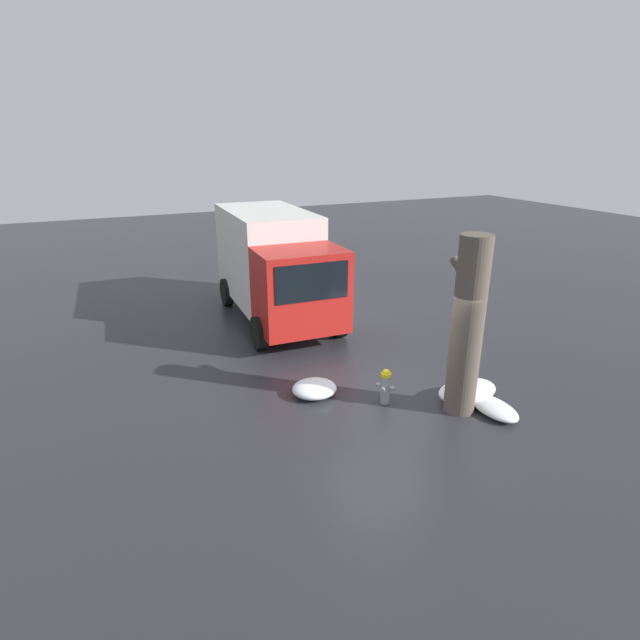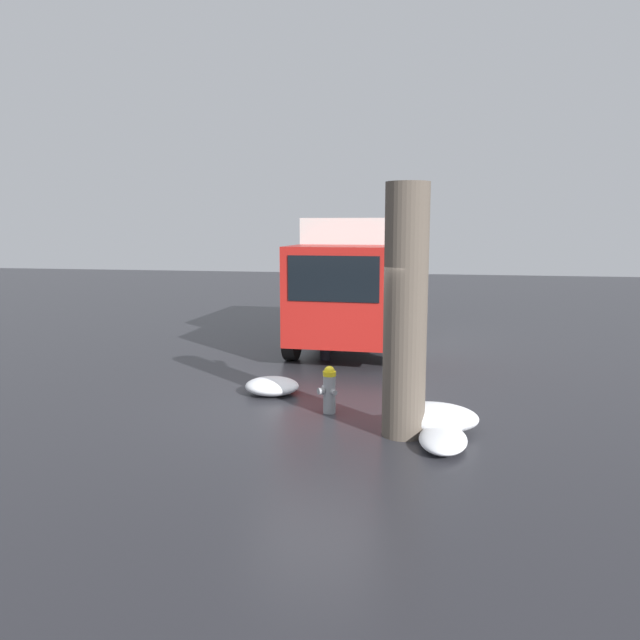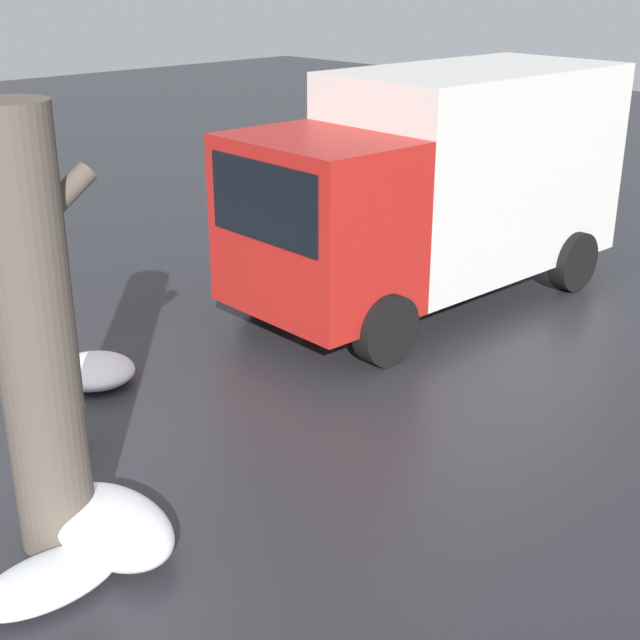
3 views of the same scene
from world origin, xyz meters
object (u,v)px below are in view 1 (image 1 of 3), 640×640
(tree_trunk, at_px, (467,327))
(pedestrian, at_px, (284,312))
(delivery_truck, at_px, (274,263))
(fire_hydrant, at_px, (385,386))

(tree_trunk, distance_m, pedestrian, 5.41)
(tree_trunk, xyz_separation_m, delivery_truck, (6.95, 1.56, -0.12))
(fire_hydrant, bearing_deg, delivery_truck, -124.51)
(tree_trunk, bearing_deg, pedestrian, 22.56)
(fire_hydrant, height_order, delivery_truck, delivery_truck)
(delivery_truck, xyz_separation_m, pedestrian, (-2.04, 0.48, -0.87))
(delivery_truck, relative_size, pedestrian, 3.84)
(tree_trunk, relative_size, pedestrian, 2.30)
(tree_trunk, height_order, delivery_truck, tree_trunk)
(fire_hydrant, relative_size, pedestrian, 0.50)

